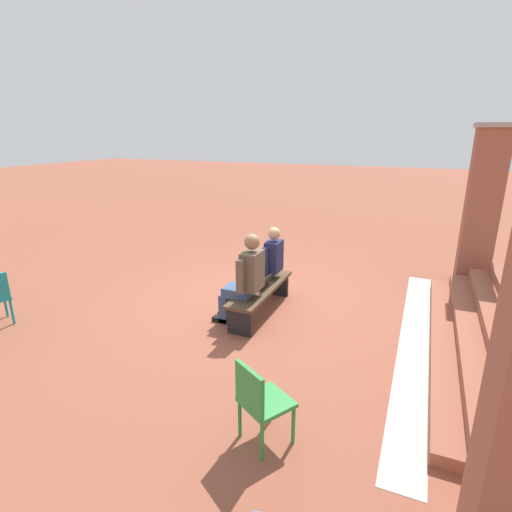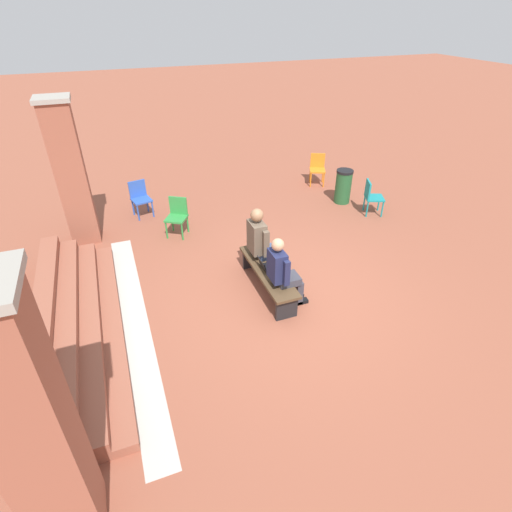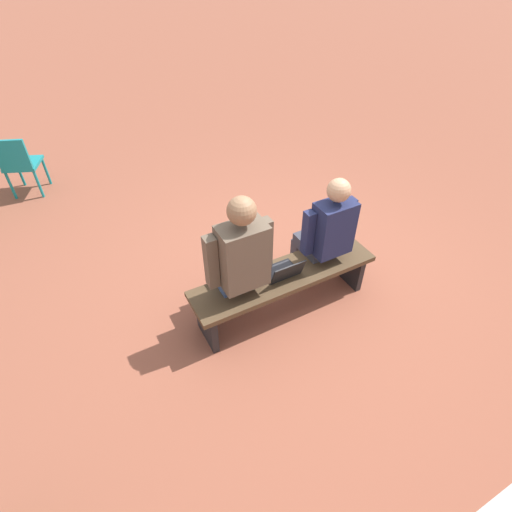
% 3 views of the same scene
% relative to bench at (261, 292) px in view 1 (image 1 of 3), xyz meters
% --- Properties ---
extents(ground_plane, '(60.00, 60.00, 0.00)m').
position_rel_bench_xyz_m(ground_plane, '(-0.30, -0.25, -0.35)').
color(ground_plane, brown).
extents(concrete_strip, '(5.43, 0.40, 0.01)m').
position_rel_bench_xyz_m(concrete_strip, '(-0.00, 2.34, -0.35)').
color(concrete_strip, '#B7B2A8').
rests_on(concrete_strip, ground).
extents(brick_steps, '(4.63, 1.20, 0.60)m').
position_rel_bench_xyz_m(brick_steps, '(-0.00, 3.29, -0.13)').
color(brick_steps, '#93513D').
rests_on(brick_steps, ground).
extents(brick_pillar_left_of_steps, '(0.64, 0.64, 2.96)m').
position_rel_bench_xyz_m(brick_pillar_left_of_steps, '(-2.83, 3.22, 1.14)').
color(brick_pillar_left_of_steps, '#93513D').
rests_on(brick_pillar_left_of_steps, ground).
extents(bench, '(1.80, 0.44, 0.45)m').
position_rel_bench_xyz_m(bench, '(0.00, 0.00, 0.00)').
color(bench, '#4C3823').
rests_on(bench, ground).
extents(person_student, '(0.53, 0.67, 1.32)m').
position_rel_bench_xyz_m(person_student, '(-0.46, -0.07, 0.35)').
color(person_student, '#383842').
rests_on(person_student, ground).
extents(person_adult, '(0.59, 0.74, 1.42)m').
position_rel_bench_xyz_m(person_adult, '(0.44, -0.07, 0.39)').
color(person_adult, '#384C75').
rests_on(person_adult, ground).
extents(laptop, '(0.32, 0.29, 0.21)m').
position_rel_bench_xyz_m(laptop, '(0.03, 0.01, 0.15)').
color(laptop, black).
rests_on(laptop, bench).
extents(plastic_chair_by_pillar, '(0.58, 0.58, 0.84)m').
position_rel_bench_xyz_m(plastic_chair_by_pillar, '(2.63, 1.07, 0.13)').
color(plastic_chair_by_pillar, '#2D893D').
rests_on(plastic_chair_by_pillar, ground).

